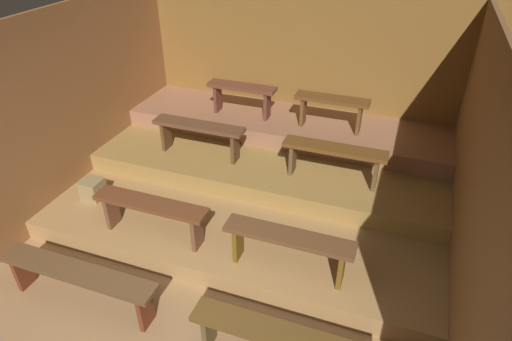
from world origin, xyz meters
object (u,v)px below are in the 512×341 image
at_px(bench_upper_right, 332,105).
at_px(wooden_crate_lower, 93,189).
at_px(bench_middle_left, 199,131).
at_px(bench_upper_left, 242,93).
at_px(bench_middle_right, 334,154).
at_px(bench_lower_right, 289,242).
at_px(bench_floor_right, 288,341).
at_px(bench_floor_left, 78,277).
at_px(bench_lower_left, 151,209).

bearing_deg(bench_upper_right, wooden_crate_lower, -141.64).
bearing_deg(bench_middle_left, wooden_crate_lower, -132.07).
bearing_deg(bench_upper_left, bench_middle_right, -30.72).
xyz_separation_m(bench_lower_right, bench_upper_right, (-0.12, 2.52, 0.47)).
relative_size(bench_floor_right, bench_middle_right, 1.34).
xyz_separation_m(bench_floor_left, bench_lower_left, (0.29, 0.98, 0.23)).
relative_size(bench_floor_right, bench_lower_left, 1.29).
bearing_deg(bench_upper_left, bench_lower_right, -59.03).
bearing_deg(bench_middle_right, bench_lower_left, -139.06).
relative_size(bench_floor_right, bench_middle_left, 1.34).
relative_size(bench_lower_left, bench_lower_right, 1.00).
relative_size(bench_middle_left, bench_middle_right, 1.00).
height_order(bench_floor_left, bench_middle_left, bench_middle_left).
relative_size(bench_middle_left, wooden_crate_lower, 5.06).
height_order(bench_floor_left, bench_lower_left, bench_lower_left).
xyz_separation_m(bench_lower_right, bench_upper_left, (-1.51, 2.52, 0.47)).
height_order(bench_lower_left, bench_middle_right, bench_middle_right).
bearing_deg(bench_floor_left, bench_upper_right, 62.69).
distance_m(bench_floor_left, bench_upper_right, 4.00).
bearing_deg(bench_upper_left, bench_floor_right, -62.69).
height_order(bench_middle_left, bench_middle_right, same).
height_order(bench_floor_left, bench_middle_right, bench_middle_right).
height_order(bench_floor_right, bench_upper_right, bench_upper_right).
height_order(bench_lower_left, bench_middle_left, bench_middle_left).
height_order(bench_lower_right, bench_middle_right, bench_middle_right).
distance_m(bench_floor_left, bench_lower_right, 2.17).
relative_size(bench_floor_left, bench_floor_right, 1.00).
bearing_deg(bench_middle_right, bench_middle_left, 180.00).
bearing_deg(bench_upper_left, wooden_crate_lower, -121.28).
distance_m(bench_floor_right, bench_middle_right, 2.56).
xyz_separation_m(bench_floor_left, bench_lower_right, (1.93, 0.98, 0.23)).
xyz_separation_m(bench_lower_left, bench_middle_right, (1.77, 1.54, 0.24)).
bearing_deg(bench_lower_right, bench_middle_right, 84.79).
relative_size(bench_floor_right, bench_upper_left, 1.66).
distance_m(bench_lower_right, bench_middle_right, 1.56).
xyz_separation_m(bench_lower_right, bench_middle_left, (-1.77, 1.54, 0.24)).
bearing_deg(bench_middle_right, bench_floor_left, -129.41).
bearing_deg(bench_floor_right, bench_middle_right, 93.47).
bearing_deg(bench_lower_right, bench_lower_left, 180.00).
relative_size(bench_lower_left, bench_middle_right, 1.04).
bearing_deg(bench_lower_left, bench_upper_right, 59.03).
height_order(bench_floor_right, bench_upper_left, bench_upper_left).
xyz_separation_m(bench_upper_left, wooden_crate_lower, (-1.29, -2.12, -0.72)).
bearing_deg(bench_middle_left, bench_lower_left, -84.79).
bearing_deg(bench_lower_left, bench_upper_left, 87.28).
height_order(bench_middle_left, bench_upper_right, bench_upper_right).
bearing_deg(bench_upper_left, bench_upper_right, 0.00).
distance_m(bench_floor_right, bench_lower_left, 2.17).
bearing_deg(bench_floor_right, bench_upper_left, 117.31).
xyz_separation_m(bench_floor_left, wooden_crate_lower, (-0.88, 1.37, -0.02)).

